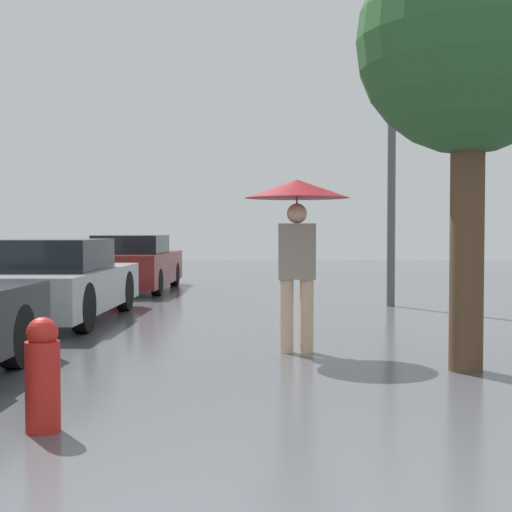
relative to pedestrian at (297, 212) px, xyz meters
name	(u,v)px	position (x,y,z in m)	size (l,w,h in m)	color
pedestrian	(297,212)	(0.00, 0.00, 0.00)	(1.16, 1.16, 1.92)	beige
parked_car_middle	(57,282)	(-3.50, 2.69, -0.97)	(1.65, 4.20, 1.23)	#9EA3A8
parked_car_farthest	(133,264)	(-3.43, 8.11, -0.97)	(1.67, 4.23, 1.25)	maroon
tree	(469,46)	(1.60, -0.99, 1.55)	(2.14, 2.14, 4.23)	brown
street_lamp	(392,140)	(1.84, 4.92, 1.41)	(0.35, 0.35, 4.74)	#515456
fire_hydrant	(43,375)	(-1.81, -3.16, -1.17)	(0.23, 0.23, 0.77)	#B21E19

